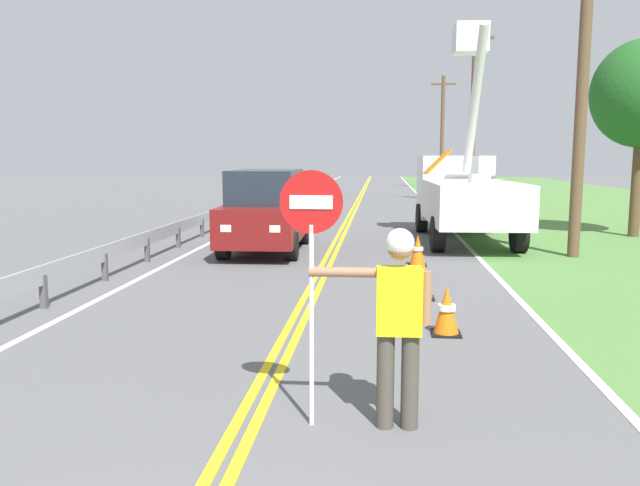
{
  "coord_description": "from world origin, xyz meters",
  "views": [
    {
      "loc": [
        1.21,
        -1.38,
        2.45
      ],
      "look_at": [
        0.34,
        7.61,
        1.2
      ],
      "focal_mm": 35.31,
      "sensor_mm": 36.0,
      "label": 1
    }
  ],
  "objects_px": {
    "utility_bucket_truck": "(463,191)",
    "oncoming_suv_nearest": "(266,210)",
    "stop_sign_paddle": "(311,241)",
    "utility_pole_near": "(582,87)",
    "traffic_cone_lead": "(447,311)",
    "utility_pole_mid": "(473,113)",
    "traffic_cone_mid": "(423,280)",
    "traffic_cone_tail": "(418,251)",
    "flagger_worker": "(398,315)",
    "utility_pole_far": "(442,130)"
  },
  "relations": [
    {
      "from": "flagger_worker",
      "to": "utility_pole_far",
      "type": "distance_m",
      "value": 43.29
    },
    {
      "from": "utility_pole_near",
      "to": "utility_pole_far",
      "type": "height_order",
      "value": "utility_pole_far"
    },
    {
      "from": "utility_pole_mid",
      "to": "traffic_cone_lead",
      "type": "height_order",
      "value": "utility_pole_mid"
    },
    {
      "from": "utility_pole_near",
      "to": "utility_pole_mid",
      "type": "relative_size",
      "value": 0.89
    },
    {
      "from": "utility_bucket_truck",
      "to": "traffic_cone_tail",
      "type": "xyz_separation_m",
      "value": [
        -1.58,
        -4.68,
        -1.1
      ]
    },
    {
      "from": "flagger_worker",
      "to": "stop_sign_paddle",
      "type": "relative_size",
      "value": 0.78
    },
    {
      "from": "flagger_worker",
      "to": "oncoming_suv_nearest",
      "type": "xyz_separation_m",
      "value": [
        -3.09,
        10.48,
        0.01
      ]
    },
    {
      "from": "stop_sign_paddle",
      "to": "traffic_cone_lead",
      "type": "xyz_separation_m",
      "value": [
        1.53,
        3.1,
        -1.37
      ]
    },
    {
      "from": "stop_sign_paddle",
      "to": "utility_pole_near",
      "type": "bearing_deg",
      "value": 62.59
    },
    {
      "from": "utility_pole_mid",
      "to": "traffic_cone_tail",
      "type": "relative_size",
      "value": 12.57
    },
    {
      "from": "stop_sign_paddle",
      "to": "oncoming_suv_nearest",
      "type": "relative_size",
      "value": 0.5
    },
    {
      "from": "utility_pole_far",
      "to": "oncoming_suv_nearest",
      "type": "bearing_deg",
      "value": -102.99
    },
    {
      "from": "flagger_worker",
      "to": "utility_pole_near",
      "type": "distance_m",
      "value": 11.64
    },
    {
      "from": "utility_bucket_truck",
      "to": "utility_pole_mid",
      "type": "distance_m",
      "value": 14.21
    },
    {
      "from": "utility_bucket_truck",
      "to": "traffic_cone_mid",
      "type": "relative_size",
      "value": 9.82
    },
    {
      "from": "utility_bucket_truck",
      "to": "traffic_cone_lead",
      "type": "relative_size",
      "value": 9.82
    },
    {
      "from": "oncoming_suv_nearest",
      "to": "utility_bucket_truck",
      "type": "bearing_deg",
      "value": 27.93
    },
    {
      "from": "flagger_worker",
      "to": "utility_pole_far",
      "type": "bearing_deg",
      "value": 84.15
    },
    {
      "from": "utility_pole_near",
      "to": "utility_pole_far",
      "type": "relative_size",
      "value": 0.93
    },
    {
      "from": "flagger_worker",
      "to": "utility_pole_mid",
      "type": "xyz_separation_m",
      "value": [
        4.39,
        27.01,
        3.54
      ]
    },
    {
      "from": "oncoming_suv_nearest",
      "to": "traffic_cone_tail",
      "type": "height_order",
      "value": "oncoming_suv_nearest"
    },
    {
      "from": "utility_pole_mid",
      "to": "utility_pole_far",
      "type": "height_order",
      "value": "utility_pole_mid"
    },
    {
      "from": "utility_pole_mid",
      "to": "traffic_cone_mid",
      "type": "xyz_separation_m",
      "value": [
        -3.81,
        -21.73,
        -4.25
      ]
    },
    {
      "from": "utility_bucket_truck",
      "to": "utility_pole_far",
      "type": "xyz_separation_m",
      "value": [
        2.13,
        29.62,
        2.92
      ]
    },
    {
      "from": "traffic_cone_tail",
      "to": "flagger_worker",
      "type": "bearing_deg",
      "value": -94.55
    },
    {
      "from": "utility_pole_mid",
      "to": "traffic_cone_tail",
      "type": "distance_m",
      "value": 19.21
    },
    {
      "from": "utility_bucket_truck",
      "to": "oncoming_suv_nearest",
      "type": "relative_size",
      "value": 1.48
    },
    {
      "from": "traffic_cone_tail",
      "to": "utility_pole_far",
      "type": "bearing_deg",
      "value": 83.83
    },
    {
      "from": "utility_bucket_truck",
      "to": "traffic_cone_mid",
      "type": "bearing_deg",
      "value": -101.8
    },
    {
      "from": "stop_sign_paddle",
      "to": "traffic_cone_mid",
      "type": "bearing_deg",
      "value": 75.64
    },
    {
      "from": "utility_pole_far",
      "to": "traffic_cone_lead",
      "type": "distance_m",
      "value": 40.21
    },
    {
      "from": "traffic_cone_mid",
      "to": "utility_pole_mid",
      "type": "bearing_deg",
      "value": 80.06
    },
    {
      "from": "flagger_worker",
      "to": "utility_bucket_truck",
      "type": "xyz_separation_m",
      "value": [
        2.26,
        13.32,
        0.39
      ]
    },
    {
      "from": "utility_pole_near",
      "to": "traffic_cone_lead",
      "type": "distance_m",
      "value": 8.94
    },
    {
      "from": "stop_sign_paddle",
      "to": "utility_bucket_truck",
      "type": "bearing_deg",
      "value": 77.18
    },
    {
      "from": "oncoming_suv_nearest",
      "to": "utility_pole_mid",
      "type": "relative_size",
      "value": 0.53
    },
    {
      "from": "utility_bucket_truck",
      "to": "oncoming_suv_nearest",
      "type": "distance_m",
      "value": 6.07
    },
    {
      "from": "oncoming_suv_nearest",
      "to": "traffic_cone_lead",
      "type": "relative_size",
      "value": 6.63
    },
    {
      "from": "traffic_cone_mid",
      "to": "traffic_cone_tail",
      "type": "distance_m",
      "value": 3.36
    },
    {
      "from": "utility_pole_far",
      "to": "traffic_cone_tail",
      "type": "height_order",
      "value": "utility_pole_far"
    },
    {
      "from": "utility_pole_near",
      "to": "traffic_cone_mid",
      "type": "xyz_separation_m",
      "value": [
        -3.98,
        -4.99,
        -3.74
      ]
    },
    {
      "from": "flagger_worker",
      "to": "traffic_cone_lead",
      "type": "distance_m",
      "value": 3.26
    },
    {
      "from": "traffic_cone_lead",
      "to": "traffic_cone_tail",
      "type": "relative_size",
      "value": 1.0
    },
    {
      "from": "utility_pole_far",
      "to": "utility_pole_mid",
      "type": "bearing_deg",
      "value": -90.02
    },
    {
      "from": "oncoming_suv_nearest",
      "to": "utility_pole_near",
      "type": "xyz_separation_m",
      "value": [
        7.65,
        -0.21,
        3.02
      ]
    },
    {
      "from": "flagger_worker",
      "to": "stop_sign_paddle",
      "type": "xyz_separation_m",
      "value": [
        -0.77,
        -0.01,
        0.66
      ]
    },
    {
      "from": "utility_pole_mid",
      "to": "traffic_cone_mid",
      "type": "distance_m",
      "value": 22.47
    },
    {
      "from": "utility_bucket_truck",
      "to": "utility_pole_mid",
      "type": "bearing_deg",
      "value": 81.17
    },
    {
      "from": "utility_bucket_truck",
      "to": "utility_pole_far",
      "type": "height_order",
      "value": "utility_pole_far"
    },
    {
      "from": "utility_pole_near",
      "to": "stop_sign_paddle",
      "type": "bearing_deg",
      "value": -117.41
    }
  ]
}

